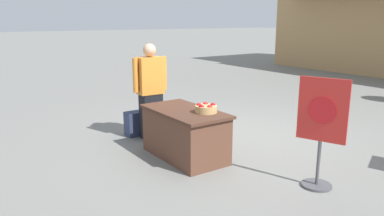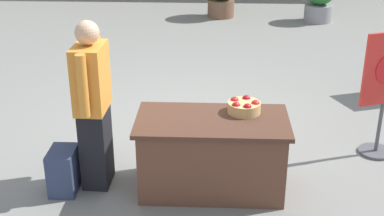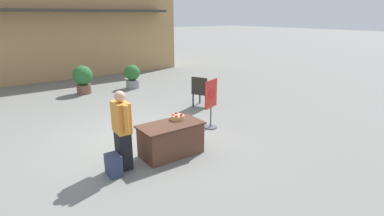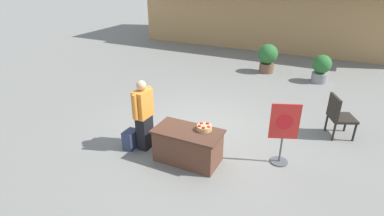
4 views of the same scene
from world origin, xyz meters
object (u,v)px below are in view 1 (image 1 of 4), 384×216
person_visitor (151,91)px  backpack (136,124)px  apple_basket (206,108)px  display_table (185,134)px  poster_board (321,129)px

person_visitor → backpack: bearing=-149.3°
apple_basket → backpack: (-1.66, -0.28, -0.56)m
apple_basket → backpack: 1.77m
display_table → person_visitor: size_ratio=0.87×
poster_board → person_visitor: bearing=-96.9°
display_table → backpack: size_ratio=3.30×
person_visitor → poster_board: size_ratio=1.20×
person_visitor → poster_board: (2.83, 0.72, -0.08)m
display_table → apple_basket: 0.53m
apple_basket → poster_board: 1.57m
display_table → poster_board: 1.93m
display_table → person_visitor: 1.17m
apple_basket → poster_board: size_ratio=0.23×
backpack → person_visitor: bearing=28.6°
person_visitor → backpack: 0.68m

